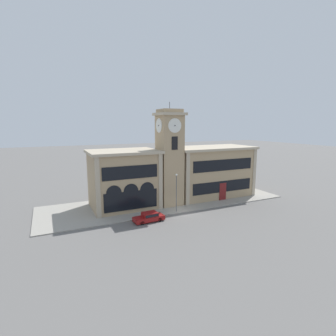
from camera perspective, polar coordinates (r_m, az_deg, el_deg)
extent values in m
plane|color=#605E5B|center=(43.19, 3.22, -9.74)|extent=(300.00, 300.00, 0.00)
cube|color=gray|center=(48.73, -0.46, -7.38)|extent=(44.03, 13.06, 0.15)
cube|color=tan|center=(45.67, 0.34, 1.48)|extent=(3.87, 3.87, 15.70)
cube|color=tan|center=(45.25, 0.35, 11.65)|extent=(4.57, 4.57, 0.45)
cube|color=tan|center=(45.27, 0.35, 12.32)|extent=(3.56, 3.56, 0.60)
cylinder|color=#4C4C51|center=(45.32, 0.35, 13.45)|extent=(0.10, 0.10, 1.20)
cylinder|color=silver|center=(43.44, 1.49, 9.22)|extent=(2.36, 0.10, 2.36)
cylinder|color=black|center=(43.38, 1.53, 9.22)|extent=(0.19, 0.04, 0.19)
cylinder|color=silver|center=(44.40, -1.99, 9.23)|extent=(0.10, 2.36, 2.36)
cylinder|color=black|center=(44.37, -2.08, 9.23)|extent=(0.04, 0.19, 0.19)
cube|color=black|center=(43.56, 1.47, 5.43)|extent=(1.08, 0.10, 2.20)
cube|color=tan|center=(45.48, -9.59, -2.68)|extent=(10.91, 8.01, 9.46)
cube|color=tan|center=(44.71, -9.76, 3.53)|extent=(11.61, 8.71, 0.45)
cube|color=tan|center=(40.52, -15.00, -4.38)|extent=(0.70, 0.16, 9.46)
cube|color=tan|center=(43.39, -1.61, -3.14)|extent=(0.70, 0.16, 9.46)
cube|color=black|center=(41.26, -8.15, -0.95)|extent=(8.94, 0.10, 2.08)
cube|color=black|center=(42.32, -8.00, -7.00)|extent=(8.72, 0.10, 3.03)
cylinder|color=black|center=(41.22, -11.68, -5.38)|extent=(2.40, 0.06, 2.40)
cylinder|color=black|center=(41.91, -8.04, -5.02)|extent=(2.40, 0.06, 2.40)
cylinder|color=black|center=(42.75, -4.54, -4.67)|extent=(2.40, 0.06, 2.40)
cube|color=tan|center=(52.97, 9.30, -0.97)|extent=(15.78, 8.01, 9.42)
cube|color=tan|center=(52.31, 9.44, 4.35)|extent=(16.48, 8.71, 0.45)
cube|color=tan|center=(45.66, 4.35, -2.55)|extent=(0.70, 0.16, 9.42)
cube|color=tan|center=(54.56, 18.28, -1.02)|extent=(0.70, 0.16, 9.42)
cube|color=black|center=(49.40, 12.01, 0.63)|extent=(12.94, 0.10, 2.07)
cube|color=maroon|center=(50.41, 11.81, -5.09)|extent=(1.50, 0.12, 3.39)
cube|color=black|center=(50.18, 11.84, -3.96)|extent=(12.94, 0.10, 2.11)
cube|color=maroon|center=(39.55, -4.21, -10.85)|extent=(4.67, 2.14, 0.65)
cube|color=maroon|center=(39.41, -3.98, -10.00)|extent=(2.29, 1.80, 0.55)
cube|color=black|center=(39.41, -3.98, -10.00)|extent=(2.20, 1.84, 0.41)
cylinder|color=black|center=(38.38, -5.65, -11.81)|extent=(0.63, 0.26, 0.62)
cylinder|color=black|center=(39.80, -6.59, -11.04)|extent=(0.63, 0.26, 0.62)
cylinder|color=black|center=(39.49, -1.80, -11.14)|extent=(0.63, 0.26, 0.62)
cylinder|color=black|center=(40.87, -2.86, -10.42)|extent=(0.63, 0.26, 0.62)
cylinder|color=#4C4C51|center=(42.52, 1.84, -5.65)|extent=(0.12, 0.12, 5.93)
sphere|color=silver|center=(41.81, 1.86, -1.49)|extent=(0.36, 0.36, 0.36)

